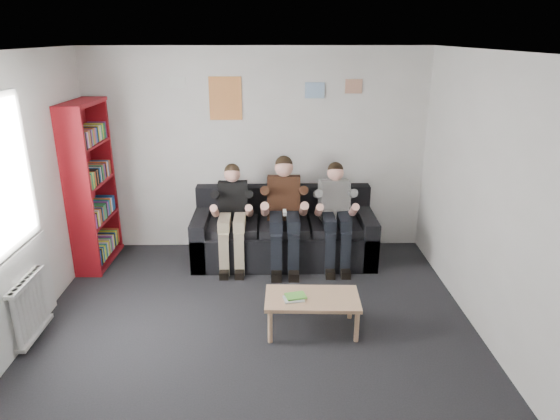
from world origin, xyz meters
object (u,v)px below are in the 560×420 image
(sofa, at_px, (284,235))
(coffee_table, at_px, (312,301))
(person_right, at_px, (336,215))
(person_middle, at_px, (284,214))
(bookshelf, at_px, (92,185))
(person_left, at_px, (233,217))

(sofa, bearing_deg, coffee_table, -82.28)
(person_right, bearing_deg, person_middle, 172.59)
(person_right, bearing_deg, sofa, 154.71)
(bookshelf, height_order, person_left, bookshelf)
(sofa, xyz_separation_m, coffee_table, (0.24, -1.75, 0.00))
(person_middle, bearing_deg, person_right, 2.46)
(coffee_table, relative_size, person_right, 0.71)
(person_middle, bearing_deg, sofa, 91.99)
(sofa, xyz_separation_m, person_left, (-0.65, -0.20, 0.34))
(person_right, bearing_deg, bookshelf, 169.73)
(bookshelf, xyz_separation_m, person_left, (1.76, -0.13, -0.38))
(person_middle, distance_m, person_right, 0.65)
(person_left, xyz_separation_m, person_right, (1.30, -0.00, 0.01))
(sofa, relative_size, bookshelf, 1.12)
(bookshelf, height_order, person_right, bookshelf)
(person_left, distance_m, person_right, 1.30)
(coffee_table, xyz_separation_m, person_middle, (-0.24, 1.54, 0.37))
(sofa, height_order, coffee_table, sofa)
(sofa, height_order, bookshelf, bookshelf)
(sofa, bearing_deg, bookshelf, -178.19)
(bookshelf, distance_m, coffee_table, 3.21)
(person_middle, xyz_separation_m, person_right, (0.65, 0.01, -0.03))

